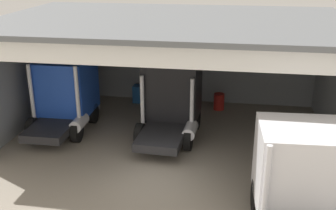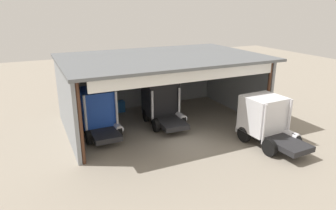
% 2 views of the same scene
% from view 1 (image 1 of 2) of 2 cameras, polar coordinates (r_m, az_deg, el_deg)
% --- Properties ---
extents(ground_plane, '(80.00, 80.00, 0.00)m').
position_cam_1_polar(ground_plane, '(15.88, -1.90, -10.34)').
color(ground_plane, gray).
rests_on(ground_plane, ground).
extents(workshop_shed, '(15.30, 10.12, 5.50)m').
position_cam_1_polar(workshop_shed, '(19.54, 1.07, 7.69)').
color(workshop_shed, gray).
rests_on(workshop_shed, ground).
extents(truck_blue_right_bay, '(2.63, 4.77, 3.48)m').
position_cam_1_polar(truck_blue_right_bay, '(20.34, -14.13, 1.70)').
color(truck_blue_right_bay, '#1E47B7').
rests_on(truck_blue_right_bay, ground).
extents(truck_black_left_bay, '(2.72, 5.02, 3.73)m').
position_cam_1_polar(truck_black_left_bay, '(19.02, 0.52, 1.43)').
color(truck_black_left_bay, black).
rests_on(truck_black_left_bay, ground).
extents(truck_white_yard_outside, '(2.87, 5.11, 3.30)m').
position_cam_1_polar(truck_white_yard_outside, '(13.09, 18.03, -9.85)').
color(truck_white_yard_outside, white).
rests_on(truck_white_yard_outside, ground).
extents(oil_drum, '(0.58, 0.58, 0.90)m').
position_cam_1_polar(oil_drum, '(22.68, 7.12, 0.48)').
color(oil_drum, '#B21E19').
rests_on(oil_drum, ground).
extents(tool_cart, '(0.90, 0.60, 1.00)m').
position_cam_1_polar(tool_cart, '(23.66, -3.77, 1.57)').
color(tool_cart, '#1E59A5').
rests_on(tool_cart, ground).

